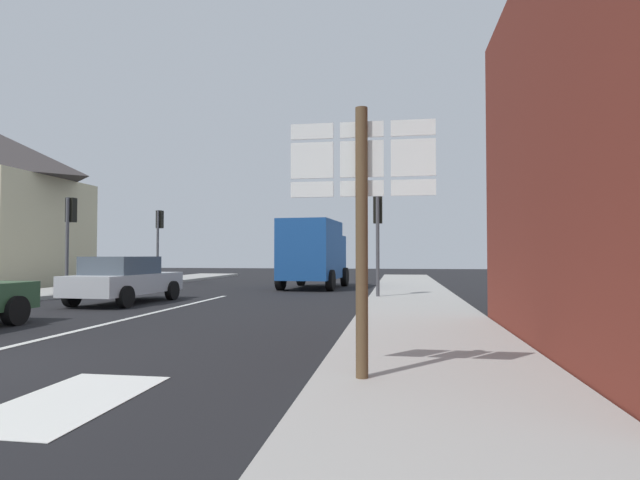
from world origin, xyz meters
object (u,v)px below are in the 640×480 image
sedan_far (125,279)px  traffic_light_far_left (159,230)px  delivery_truck (314,252)px  traffic_light_near_right (378,223)px  route_sign_post (362,212)px  traffic_light_near_left (70,223)px

sedan_far → traffic_light_far_left: size_ratio=1.13×
delivery_truck → traffic_light_near_right: traffic_light_near_right is taller
delivery_truck → traffic_light_far_left: (-8.19, 1.35, 1.15)m
route_sign_post → delivery_truck: bearing=101.4°
traffic_light_near_right → traffic_light_near_left: bearing=-179.3°
traffic_light_near_left → sedan_far: bearing=-32.4°
route_sign_post → traffic_light_near_right: traffic_light_near_right is taller
delivery_truck → route_sign_post: route_sign_post is taller
delivery_truck → traffic_light_near_left: traffic_light_near_left is taller
delivery_truck → traffic_light_far_left: 8.38m
sedan_far → delivery_truck: size_ratio=0.83×
traffic_light_near_right → sedan_far: bearing=-163.3°
traffic_light_near_left → route_sign_post: bearing=-44.0°
delivery_truck → route_sign_post: 17.18m
sedan_far → traffic_light_near_left: (-3.49, 2.21, 1.93)m
route_sign_post → traffic_light_far_left: bearing=122.5°
traffic_light_near_right → traffic_light_near_left: traffic_light_near_left is taller
delivery_truck → traffic_light_near_right: 6.41m
delivery_truck → route_sign_post: size_ratio=1.61×
delivery_truck → traffic_light_near_left: size_ratio=1.41×
sedan_far → traffic_light_near_right: bearing=16.7°
sedan_far → traffic_light_far_left: traffic_light_far_left is taller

